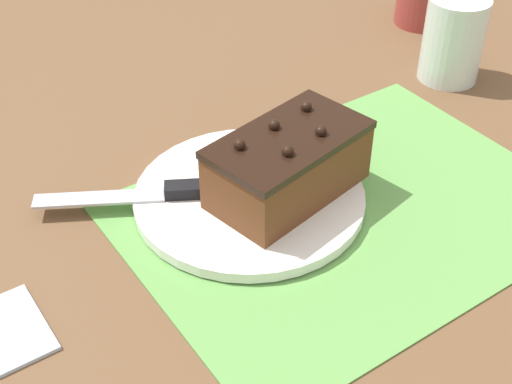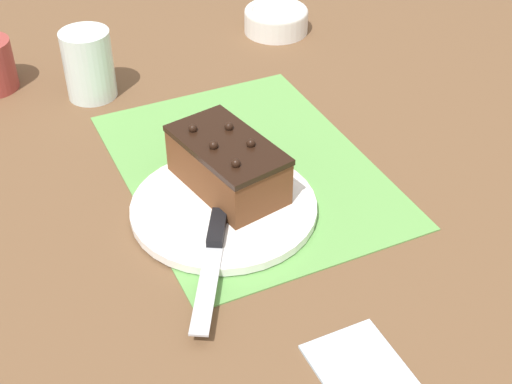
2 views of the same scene
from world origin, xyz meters
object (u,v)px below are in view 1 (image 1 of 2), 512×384
serving_knife (163,192)px  chocolate_cake (288,164)px  drinking_glass (453,39)px  cake_plate (249,197)px

serving_knife → chocolate_cake: bearing=-91.4°
chocolate_cake → serving_knife: bearing=149.1°
chocolate_cake → drinking_glass: (0.35, 0.10, 0.01)m
cake_plate → chocolate_cake: 0.06m
cake_plate → chocolate_cake: bearing=-31.8°
cake_plate → serving_knife: 0.09m
chocolate_cake → serving_knife: chocolate_cake is taller
cake_plate → chocolate_cake: (0.03, -0.02, 0.04)m
drinking_glass → chocolate_cake: bearing=-164.3°
drinking_glass → serving_knife: bearing=-176.3°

